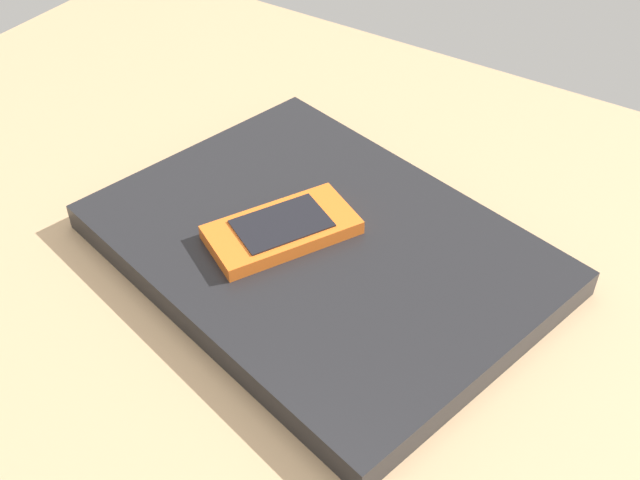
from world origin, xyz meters
TOP-DOWN VIEW (x-y plane):
  - desk_surface at (0.00, 0.00)cm, footprint 120.00×80.00cm
  - laptop_closed at (8.56, -4.80)cm, footprint 38.35×31.92cm
  - cell_phone_on_laptop at (11.15, -3.46)cm, footprint 10.31×12.60cm

SIDE VIEW (x-z plane):
  - desk_surface at x=0.00cm, z-range 0.00..3.00cm
  - laptop_closed at x=8.56cm, z-range 3.00..5.22cm
  - cell_phone_on_laptop at x=11.15cm, z-range 5.19..6.46cm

